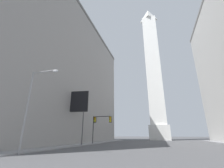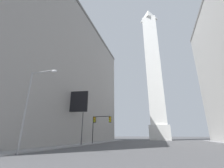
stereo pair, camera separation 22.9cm
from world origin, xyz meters
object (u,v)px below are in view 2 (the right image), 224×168
object	(u,v)px
obelisk	(154,68)
billboard_sign	(76,103)
street_lamp	(31,100)
traffic_light_mid_left	(99,123)

from	to	relation	value
obelisk	billboard_sign	world-z (taller)	obelisk
street_lamp	billboard_sign	xyz separation A→B (m)	(-2.54, 13.35, 2.50)
traffic_light_mid_left	billboard_sign	bearing A→B (deg)	-119.24
obelisk	street_lamp	world-z (taller)	obelisk
street_lamp	billboard_sign	distance (m)	13.82
billboard_sign	obelisk	bearing A→B (deg)	67.37
traffic_light_mid_left	street_lamp	world-z (taller)	street_lamp
obelisk	billboard_sign	bearing A→B (deg)	-112.63
billboard_sign	street_lamp	bearing A→B (deg)	-79.22
traffic_light_mid_left	billboard_sign	distance (m)	6.98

